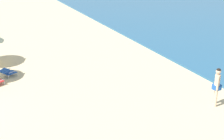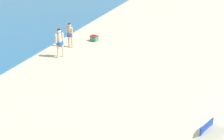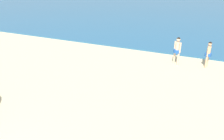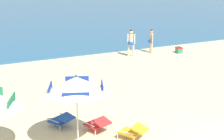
% 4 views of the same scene
% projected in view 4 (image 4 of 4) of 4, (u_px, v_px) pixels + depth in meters
% --- Properties ---
extents(beach_umbrella_striped_main, '(2.61, 2.63, 2.24)m').
position_uv_depth(beach_umbrella_striped_main, '(76.00, 85.00, 8.72)').
color(beach_umbrella_striped_main, silver).
rests_on(beach_umbrella_striped_main, ground).
extents(lounge_chair_under_umbrella, '(0.78, 0.98, 0.50)m').
position_uv_depth(lounge_chair_under_umbrella, '(97.00, 124.00, 10.09)').
color(lounge_chair_under_umbrella, red).
rests_on(lounge_chair_under_umbrella, ground).
extents(lounge_chair_beside_umbrella, '(0.88, 1.00, 0.49)m').
position_uv_depth(lounge_chair_beside_umbrella, '(133.00, 131.00, 9.59)').
color(lounge_chair_beside_umbrella, gold).
rests_on(lounge_chair_beside_umbrella, ground).
extents(lounge_chair_facing_sea, '(0.86, 0.99, 0.49)m').
position_uv_depth(lounge_chair_facing_sea, '(61.00, 120.00, 10.38)').
color(lounge_chair_facing_sea, '#1E4799').
rests_on(lounge_chair_facing_sea, ground).
extents(person_standing_near_shore, '(0.44, 0.43, 1.75)m').
position_uv_depth(person_standing_near_shore, '(131.00, 41.00, 20.11)').
color(person_standing_near_shore, beige).
rests_on(person_standing_near_shore, ground).
extents(person_standing_beside, '(0.39, 0.47, 1.60)m').
position_uv_depth(person_standing_beside, '(151.00, 39.00, 21.16)').
color(person_standing_beside, '#D8A87F').
rests_on(person_standing_beside, ground).
extents(cooler_box, '(0.46, 0.57, 0.43)m').
position_uv_depth(cooler_box, '(179.00, 50.00, 21.30)').
color(cooler_box, '#2D7F5B').
rests_on(cooler_box, ground).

